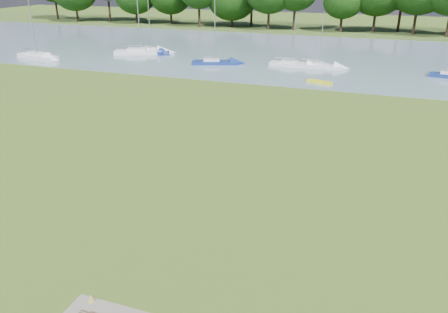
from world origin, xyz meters
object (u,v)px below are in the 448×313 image
(kayak, at_px, (319,82))
(sailboat_3, at_px, (140,50))
(sailboat_6, at_px, (319,65))
(sailboat_9, at_px, (37,55))
(sailboat_2, at_px, (215,61))
(sailboat_1, at_px, (292,63))
(sailboat_5, at_px, (151,50))

(kayak, bearing_deg, sailboat_3, 177.62)
(sailboat_3, xyz_separation_m, sailboat_6, (26.21, -1.08, -0.13))
(sailboat_9, bearing_deg, sailboat_2, 24.30)
(sailboat_9, bearing_deg, sailboat_6, 24.17)
(sailboat_3, bearing_deg, sailboat_1, -25.05)
(sailboat_1, relative_size, sailboat_3, 0.61)
(kayak, height_order, sailboat_5, sailboat_5)
(kayak, distance_m, sailboat_6, 8.39)
(sailboat_6, bearing_deg, sailboat_2, -166.94)
(sailboat_3, distance_m, sailboat_6, 26.24)
(kayak, bearing_deg, sailboat_2, 174.28)
(kayak, xyz_separation_m, sailboat_6, (-1.29, 8.29, 0.25))
(kayak, bearing_deg, sailboat_6, 115.27)
(sailboat_6, bearing_deg, sailboat_9, -166.68)
(sailboat_2, relative_size, sailboat_5, 1.06)
(sailboat_2, height_order, sailboat_6, sailboat_2)
(sailboat_5, xyz_separation_m, sailboat_9, (-12.56, -9.63, 0.09))
(kayak, height_order, sailboat_9, sailboat_9)
(sailboat_3, height_order, sailboat_5, sailboat_3)
(sailboat_2, relative_size, sailboat_6, 1.25)
(sailboat_6, bearing_deg, sailboat_3, -179.60)
(sailboat_1, height_order, sailboat_9, sailboat_9)
(kayak, relative_size, sailboat_2, 0.33)
(sailboat_1, bearing_deg, kayak, -58.48)
(sailboat_5, bearing_deg, sailboat_9, -123.75)
(sailboat_9, bearing_deg, sailboat_1, 24.87)
(sailboat_5, bearing_deg, sailboat_2, -3.57)
(sailboat_1, bearing_deg, sailboat_2, -165.77)
(sailboat_6, distance_m, sailboat_9, 38.50)
(sailboat_2, distance_m, sailboat_5, 13.08)
(kayak, xyz_separation_m, sailboat_9, (-39.14, 1.23, 0.40))
(sailboat_5, relative_size, sailboat_6, 1.19)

